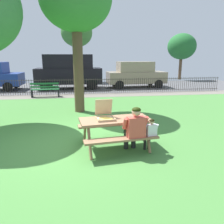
{
  "coord_description": "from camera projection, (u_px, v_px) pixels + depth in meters",
  "views": [
    {
      "loc": [
        0.16,
        -5.69,
        2.34
      ],
      "look_at": [
        1.05,
        0.46,
        0.75
      ],
      "focal_mm": 35.16,
      "sensor_mm": 36.0,
      "label": 1
    }
  ],
  "objects": [
    {
      "name": "iron_fence_streetside",
      "position": [
        78.0,
        86.0,
        13.88
      ],
      "size": [
        19.28,
        0.03,
        0.97
      ],
      "color": "#2D2823",
      "rests_on": "ground"
    },
    {
      "name": "picnic_table_foreground",
      "position": [
        115.0,
        125.0,
        5.68
      ],
      "size": [
        1.95,
        1.67,
        0.79
      ],
      "color": "#8C6648",
      "rests_on": "ground"
    },
    {
      "name": "tree_near_table",
      "position": [
        76.0,
        0.0,
        8.49
      ],
      "size": [
        2.84,
        2.84,
        5.81
      ],
      "color": "brown",
      "rests_on": "ground"
    },
    {
      "name": "child_at_table",
      "position": [
        150.0,
        132.0,
        5.39
      ],
      "size": [
        0.36,
        0.36,
        0.87
      ],
      "color": "black",
      "rests_on": "ground"
    },
    {
      "name": "far_tree_midleft",
      "position": [
        77.0,
        33.0,
        20.19
      ],
      "size": [
        2.88,
        2.88,
        5.75
      ],
      "color": "brown",
      "rests_on": "ground"
    },
    {
      "name": "parked_car_center",
      "position": [
        136.0,
        74.0,
        16.73
      ],
      "size": [
        4.49,
        2.1,
        1.94
      ],
      "color": "gray",
      "rests_on": "ground"
    },
    {
      "name": "pizza_box_open",
      "position": [
        105.0,
        115.0,
        5.62
      ],
      "size": [
        0.49,
        0.57,
        0.49
      ],
      "color": "tan",
      "rests_on": "picnic_table_foreground"
    },
    {
      "name": "adult_at_table",
      "position": [
        135.0,
        128.0,
        5.28
      ],
      "size": [
        0.63,
        0.62,
        1.19
      ],
      "color": "#242424",
      "rests_on": "ground"
    },
    {
      "name": "park_bench_center",
      "position": [
        45.0,
        90.0,
        12.83
      ],
      "size": [
        1.61,
        0.5,
        0.85
      ],
      "color": "#206133",
      "rests_on": "ground"
    },
    {
      "name": "cobblestone_walkway",
      "position": [
        78.0,
        96.0,
        13.33
      ],
      "size": [
        28.0,
        1.4,
        0.01
      ],
      "primitive_type": "cube",
      "color": "slate"
    },
    {
      "name": "street_asphalt",
      "position": [
        78.0,
        87.0,
        17.12
      ],
      "size": [
        28.0,
        6.49,
        0.01
      ],
      "primitive_type": "cube",
      "color": "#515154"
    },
    {
      "name": "ground",
      "position": [
        77.0,
        122.0,
        8.09
      ],
      "size": [
        28.0,
        12.34,
        0.02
      ],
      "primitive_type": "cube",
      "color": "#46813A"
    },
    {
      "name": "far_tree_center",
      "position": [
        182.0,
        47.0,
        21.91
      ],
      "size": [
        2.81,
        2.81,
        4.54
      ],
      "color": "brown",
      "rests_on": "ground"
    },
    {
      "name": "parked_car_left",
      "position": [
        69.0,
        71.0,
        15.96
      ],
      "size": [
        4.73,
        2.13,
        2.46
      ],
      "color": "black",
      "rests_on": "ground"
    }
  ]
}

